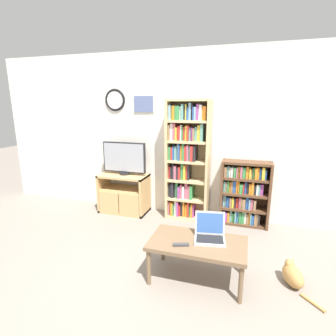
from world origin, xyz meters
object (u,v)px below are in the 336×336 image
(bookshelf_tall, at_px, (186,159))
(laptop, at_px, (210,233))
(cat, at_px, (293,275))
(bookshelf_short, at_px, (244,194))
(television, at_px, (124,158))
(remote_near_laptop, at_px, (181,245))
(coffee_table, at_px, (197,246))
(tv_stand, at_px, (124,193))

(bookshelf_tall, relative_size, laptop, 5.28)
(cat, bearing_deg, bookshelf_short, 91.44)
(laptop, bearing_deg, bookshelf_short, 68.10)
(laptop, height_order, cat, laptop)
(television, distance_m, remote_near_laptop, 2.12)
(remote_near_laptop, bearing_deg, bookshelf_short, 142.27)
(cat, bearing_deg, coffee_table, 170.88)
(tv_stand, distance_m, television, 0.60)
(laptop, bearing_deg, coffee_table, -145.95)
(bookshelf_short, relative_size, remote_near_laptop, 5.90)
(television, xyz_separation_m, remote_near_laptop, (1.37, -1.55, -0.49))
(bookshelf_tall, xyz_separation_m, cat, (1.43, -1.29, -0.85))
(bookshelf_tall, distance_m, cat, 2.10)
(bookshelf_tall, relative_size, remote_near_laptop, 11.25)
(television, distance_m, bookshelf_tall, 1.03)
(coffee_table, xyz_separation_m, laptop, (0.11, 0.10, 0.11))
(television, distance_m, cat, 2.86)
(remote_near_laptop, bearing_deg, laptop, 113.23)
(television, height_order, cat, television)
(bookshelf_short, bearing_deg, cat, -67.77)
(television, bearing_deg, remote_near_laptop, -48.61)
(tv_stand, relative_size, remote_near_laptop, 4.82)
(television, height_order, coffee_table, television)
(television, bearing_deg, tv_stand, -110.47)
(tv_stand, height_order, television, television)
(bookshelf_tall, relative_size, cat, 3.68)
(cat, bearing_deg, tv_stand, 133.47)
(coffee_table, bearing_deg, remote_near_laptop, -139.11)
(television, height_order, bookshelf_short, television)
(tv_stand, height_order, coffee_table, tv_stand)
(tv_stand, distance_m, bookshelf_tall, 1.22)
(bookshelf_short, height_order, coffee_table, bookshelf_short)
(coffee_table, distance_m, cat, 1.00)
(tv_stand, distance_m, coffee_table, 2.06)
(television, relative_size, remote_near_laptop, 4.46)
(bookshelf_tall, bearing_deg, bookshelf_short, 0.70)
(remote_near_laptop, distance_m, cat, 1.18)
(tv_stand, relative_size, coffee_table, 0.81)
(bookshelf_short, bearing_deg, coffee_table, -105.34)
(tv_stand, xyz_separation_m, bookshelf_tall, (1.04, 0.10, 0.63))
(bookshelf_short, xyz_separation_m, laptop, (-0.30, -1.40, 0.01))
(bookshelf_short, relative_size, coffee_table, 1.00)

